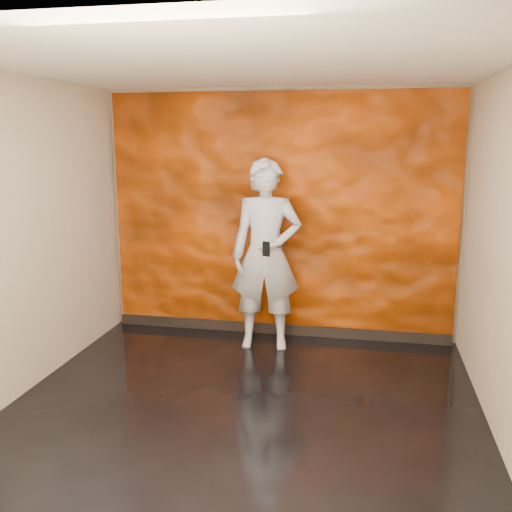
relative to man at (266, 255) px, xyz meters
name	(u,v)px	position (x,y,z in m)	size (l,w,h in m)	color
room	(242,247)	(0.08, -1.52, 0.37)	(4.02, 4.02, 2.81)	black
feature_wall	(280,217)	(0.08, 0.44, 0.36)	(3.90, 0.06, 2.75)	#E34C02
baseboard	(278,329)	(0.08, 0.40, -0.96)	(3.90, 0.04, 0.12)	black
man	(266,255)	(0.00, 0.00, 0.00)	(0.75, 0.49, 2.05)	#AAAEBC
phone	(266,249)	(0.06, -0.33, 0.13)	(0.08, 0.02, 0.15)	black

